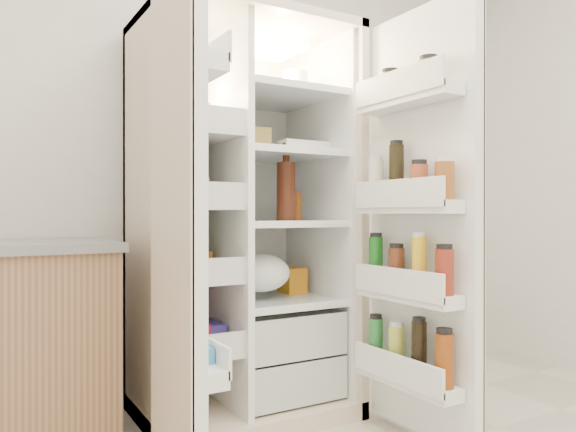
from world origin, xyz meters
TOP-DOWN VIEW (x-y plane):
  - wall_back at (0.00, 2.00)m, footprint 4.00×0.02m
  - refrigerator at (0.03, 1.65)m, footprint 0.92×0.70m
  - freezer_door at (-0.49, 1.05)m, footprint 0.15×0.40m
  - fridge_door at (0.49, 0.96)m, footprint 0.17×0.58m

SIDE VIEW (x-z plane):
  - refrigerator at x=0.03m, z-range -0.16..1.64m
  - fridge_door at x=0.49m, z-range 0.01..1.73m
  - freezer_door at x=-0.49m, z-range 0.03..1.75m
  - wall_back at x=0.00m, z-range 0.00..2.70m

